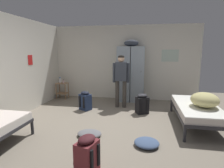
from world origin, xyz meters
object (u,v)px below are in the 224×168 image
at_px(locker_bank, 131,73).
at_px(clothes_pile_denim, 147,143).
at_px(person_traveler, 121,76).
at_px(lotion_bottle, 63,82).
at_px(backpack_black, 142,104).
at_px(bedding_heap, 205,100).
at_px(bed_right, 196,109).
at_px(backpack_navy, 86,101).
at_px(clothes_pile_grey, 90,134).
at_px(backpack_maroon, 87,155).
at_px(shelf_unit, 62,89).
at_px(water_bottle, 60,80).

relative_size(locker_bank, clothes_pile_denim, 4.56).
relative_size(locker_bank, person_traveler, 1.31).
height_order(lotion_bottle, backpack_black, lotion_bottle).
bearing_deg(bedding_heap, bed_right, 127.92).
bearing_deg(backpack_navy, clothes_pile_denim, -46.26).
relative_size(bed_right, backpack_black, 3.45).
distance_m(locker_bank, clothes_pile_denim, 3.24).
height_order(locker_bank, person_traveler, locker_bank).
height_order(lotion_bottle, clothes_pile_grey, lotion_bottle).
distance_m(person_traveler, backpack_maroon, 3.24).
distance_m(shelf_unit, lotion_bottle, 0.30).
distance_m(lotion_bottle, backpack_black, 3.04).
xyz_separation_m(bedding_heap, backpack_black, (-1.37, 0.75, -0.39)).
bearing_deg(person_traveler, locker_bank, 73.96).
relative_size(backpack_maroon, clothes_pile_denim, 1.21).
height_order(locker_bank, backpack_navy, locker_bank).
xyz_separation_m(person_traveler, clothes_pile_denim, (0.77, -2.26, -0.90)).
distance_m(shelf_unit, bed_right, 4.48).
relative_size(person_traveler, backpack_navy, 2.88).
bearing_deg(lotion_bottle, backpack_black, -21.58).
distance_m(locker_bank, clothes_pile_grey, 3.07).
xyz_separation_m(shelf_unit, clothes_pile_grey, (1.86, -2.76, -0.29)).
bearing_deg(backpack_black, shelf_unit, 158.21).
xyz_separation_m(person_traveler, backpack_black, (0.65, -0.46, -0.69)).
height_order(bedding_heap, lotion_bottle, bedding_heap).
distance_m(bed_right, backpack_black, 1.40).
bearing_deg(water_bottle, bedding_heap, -24.00).
height_order(shelf_unit, lotion_bottle, lotion_bottle).
bearing_deg(water_bottle, backpack_maroon, -59.99).
relative_size(person_traveler, backpack_maroon, 2.88).
bearing_deg(clothes_pile_denim, backpack_maroon, -133.16).
bearing_deg(bed_right, clothes_pile_grey, -156.02).
height_order(bedding_heap, water_bottle, bedding_heap).
bearing_deg(backpack_maroon, clothes_pile_grey, 105.15).
bearing_deg(backpack_maroon, person_traveler, 88.73).
height_order(backpack_navy, backpack_black, same).
relative_size(shelf_unit, clothes_pile_grey, 1.16).
relative_size(backpack_maroon, clothes_pile_grey, 1.12).
relative_size(bed_right, backpack_navy, 3.45).
distance_m(shelf_unit, water_bottle, 0.33).
height_order(bed_right, backpack_navy, backpack_navy).
bearing_deg(person_traveler, backpack_maroon, -91.27).
xyz_separation_m(backpack_navy, clothes_pile_denim, (1.76, -1.84, -0.20)).
distance_m(backpack_maroon, backpack_black, 2.80).
relative_size(locker_bank, lotion_bottle, 15.25).
relative_size(locker_bank, shelf_unit, 3.63).
bearing_deg(shelf_unit, lotion_bottle, -29.74).
bearing_deg(clothes_pile_grey, water_bottle, 124.90).
distance_m(bedding_heap, lotion_bottle, 4.57).
bearing_deg(backpack_black, backpack_navy, 178.74).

